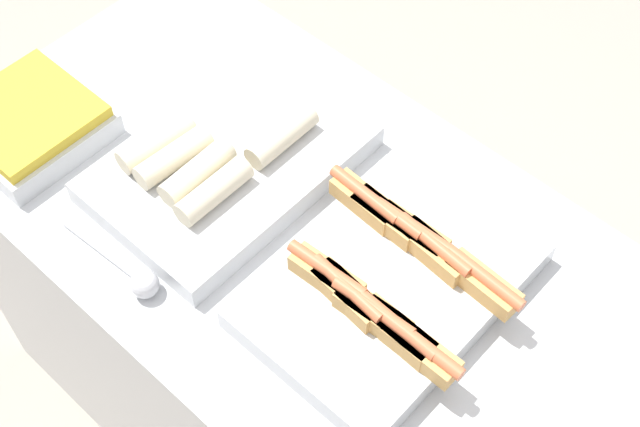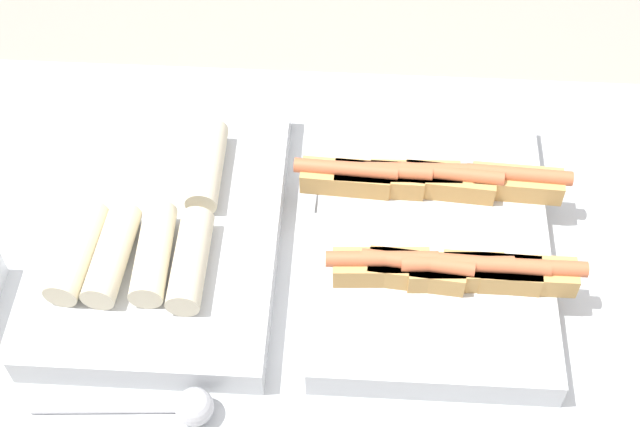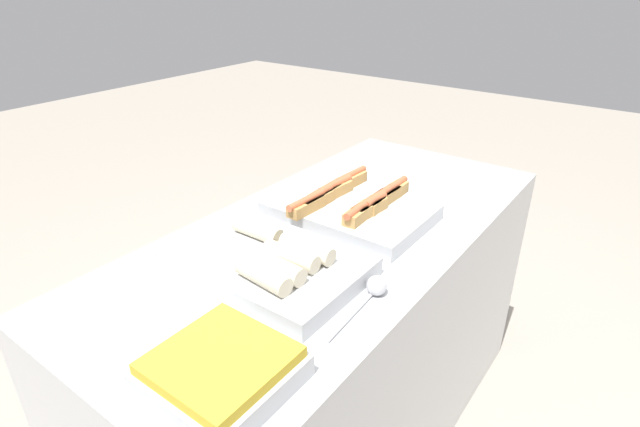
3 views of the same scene
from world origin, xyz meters
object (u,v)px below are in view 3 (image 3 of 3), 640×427
(tray_hotdogs, at_px, (351,207))
(serving_spoon_near, at_px, (373,289))
(tray_side_front, at_px, (222,371))
(tray_wraps, at_px, (270,262))

(tray_hotdogs, height_order, serving_spoon_near, tray_hotdogs)
(tray_side_front, bearing_deg, tray_hotdogs, 14.74)
(tray_side_front, bearing_deg, tray_wraps, 28.31)
(tray_wraps, bearing_deg, serving_spoon_near, -75.79)
(tray_side_front, height_order, serving_spoon_near, tray_side_front)
(tray_side_front, xyz_separation_m, serving_spoon_near, (0.42, -0.08, -0.01))
(tray_hotdogs, relative_size, tray_wraps, 0.98)
(tray_hotdogs, relative_size, tray_side_front, 1.93)
(serving_spoon_near, bearing_deg, tray_hotdogs, 40.78)
(tray_wraps, xyz_separation_m, serving_spoon_near, (0.07, -0.27, -0.01))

